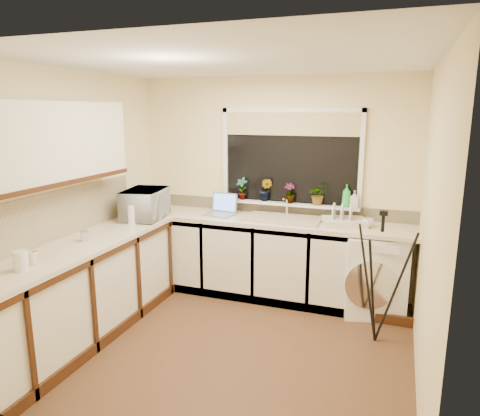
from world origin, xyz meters
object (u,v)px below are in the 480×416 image
(plant_b, at_px, (266,190))
(soap_bottle_clear, at_px, (354,199))
(dish_rack, at_px, (344,222))
(laptop, at_px, (222,209))
(kettle, at_px, (134,214))
(cup_back, at_px, (368,223))
(cup_left, at_px, (31,258))
(washing_machine, at_px, (373,273))
(plant_c, at_px, (289,193))
(plant_a, at_px, (242,189))
(tripod, at_px, (379,278))
(plant_d, at_px, (318,195))
(soap_bottle_green, at_px, (347,196))
(steel_jar, at_px, (85,236))
(glass_jug, at_px, (21,261))
(microwave, at_px, (145,204))

(plant_b, relative_size, soap_bottle_clear, 1.39)
(dish_rack, bearing_deg, plant_b, 150.24)
(laptop, distance_m, kettle, 1.00)
(cup_back, distance_m, cup_left, 3.15)
(cup_back, bearing_deg, washing_machine, -13.86)
(plant_c, distance_m, cup_left, 2.72)
(plant_a, height_order, cup_back, plant_a)
(tripod, distance_m, soap_bottle_clear, 1.06)
(plant_a, relative_size, cup_back, 2.20)
(plant_d, distance_m, soap_bottle_green, 0.30)
(steel_jar, bearing_deg, kettle, 86.35)
(tripod, xyz_separation_m, plant_a, (-1.61, 0.87, 0.57))
(steel_jar, bearing_deg, tripod, 16.04)
(cup_left, bearing_deg, washing_machine, 39.28)
(dish_rack, bearing_deg, washing_machine, -21.84)
(kettle, relative_size, cup_left, 1.82)
(soap_bottle_green, bearing_deg, plant_a, -179.63)
(dish_rack, height_order, tripod, tripod)
(glass_jug, xyz_separation_m, soap_bottle_green, (2.10, 2.40, 0.20))
(plant_a, distance_m, plant_b, 0.29)
(plant_d, bearing_deg, plant_b, 179.53)
(dish_rack, height_order, plant_d, plant_d)
(laptop, distance_m, plant_a, 0.34)
(tripod, relative_size, microwave, 2.11)
(microwave, relative_size, cup_left, 5.52)
(soap_bottle_green, relative_size, cup_left, 2.33)
(plant_a, bearing_deg, soap_bottle_clear, -0.83)
(microwave, distance_m, plant_b, 1.37)
(soap_bottle_clear, bearing_deg, soap_bottle_green, 162.89)
(dish_rack, relative_size, cup_left, 4.14)
(steel_jar, height_order, cup_back, steel_jar)
(laptop, relative_size, cup_back, 2.99)
(dish_rack, relative_size, steel_jar, 4.51)
(laptop, height_order, kettle, laptop)
(dish_rack, relative_size, plant_a, 1.67)
(microwave, bearing_deg, soap_bottle_clear, -84.59)
(plant_d, bearing_deg, soap_bottle_green, -0.50)
(plant_c, height_order, cup_back, plant_c)
(tripod, distance_m, plant_a, 1.92)
(plant_c, bearing_deg, washing_machine, -13.55)
(kettle, relative_size, steel_jar, 1.98)
(dish_rack, relative_size, glass_jug, 2.89)
(microwave, distance_m, cup_left, 1.61)
(plant_a, bearing_deg, microwave, -144.51)
(plant_c, bearing_deg, cup_left, -123.83)
(laptop, bearing_deg, soap_bottle_green, 16.13)
(dish_rack, bearing_deg, tripod, -75.15)
(microwave, relative_size, cup_back, 4.89)
(microwave, bearing_deg, glass_jug, 169.56)
(glass_jug, height_order, plant_a, plant_a)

